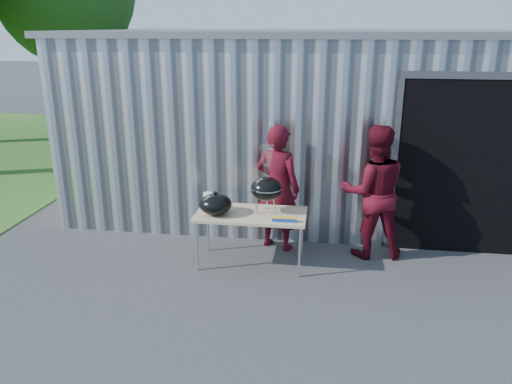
% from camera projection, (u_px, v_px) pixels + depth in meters
% --- Properties ---
extents(ground, '(80.00, 80.00, 0.00)m').
position_uv_depth(ground, '(232.00, 294.00, 6.21)').
color(ground, '#333336').
extents(building, '(8.20, 6.20, 3.10)m').
position_uv_depth(building, '(319.00, 112.00, 9.91)').
color(building, silver).
rests_on(building, ground).
extents(folding_table, '(1.50, 0.75, 0.75)m').
position_uv_depth(folding_table, '(251.00, 216.00, 6.80)').
color(folding_table, tan).
rests_on(folding_table, ground).
extents(kettle_grill, '(0.43, 0.43, 0.93)m').
position_uv_depth(kettle_grill, '(266.00, 183.00, 6.69)').
color(kettle_grill, black).
rests_on(kettle_grill, folding_table).
extents(grill_lid, '(0.44, 0.44, 0.32)m').
position_uv_depth(grill_lid, '(215.00, 204.00, 6.71)').
color(grill_lid, black).
rests_on(grill_lid, folding_table).
extents(paper_towels, '(0.12, 0.12, 0.28)m').
position_uv_depth(paper_towels, '(208.00, 203.00, 6.77)').
color(paper_towels, white).
rests_on(paper_towels, folding_table).
extents(white_tub, '(0.20, 0.15, 0.10)m').
position_uv_depth(white_tub, '(214.00, 203.00, 7.01)').
color(white_tub, white).
rests_on(white_tub, folding_table).
extents(foil_box, '(0.32, 0.05, 0.06)m').
position_uv_depth(foil_box, '(284.00, 219.00, 6.48)').
color(foil_box, navy).
rests_on(foil_box, folding_table).
extents(person_cook, '(0.80, 0.66, 1.86)m').
position_uv_depth(person_cook, '(278.00, 188.00, 7.25)').
color(person_cook, '#480814').
rests_on(person_cook, ground).
extents(person_bystander, '(1.02, 0.84, 1.91)m').
position_uv_depth(person_bystander, '(373.00, 192.00, 7.00)').
color(person_bystander, '#480814').
rests_on(person_bystander, ground).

